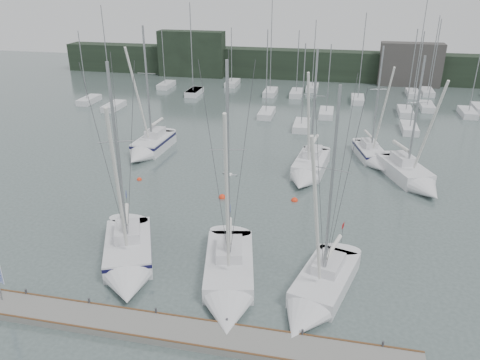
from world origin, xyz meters
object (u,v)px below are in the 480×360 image
Objects in this scene: buoy_b at (294,201)px; sailboat_near_right at (315,296)px; sailboat_mid_d at (373,157)px; sailboat_mid_c at (308,170)px; sailboat_mid_a at (148,148)px; sailboat_near_center at (229,285)px; buoy_a at (222,198)px; buoy_c at (139,180)px; sailboat_mid_e at (413,178)px; sailboat_near_left at (128,262)px.

sailboat_near_right is at bearing -78.93° from buoy_b.
sailboat_mid_c is at bearing -154.79° from sailboat_mid_d.
buoy_b is (16.22, -7.86, -0.68)m from sailboat_mid_a.
sailboat_near_right is at bearing -11.55° from sailboat_near_center.
sailboat_mid_c is 1.03× the size of sailboat_mid_d.
sailboat_mid_d is at bearing 46.66° from sailboat_mid_c.
sailboat_near_center is 23.28× the size of buoy_a.
buoy_b is (-6.83, -10.47, -0.54)m from sailboat_mid_d.
sailboat_mid_a is 6.80m from buoy_c.
sailboat_near_right reaches higher than sailboat_mid_d.
buoy_a is at bearing -131.47° from sailboat_mid_c.
sailboat_near_left is at bearing -159.93° from sailboat_mid_e.
sailboat_near_center reaches higher than buoy_b.
buoy_c is at bearing 174.76° from buoy_b.
sailboat_mid_e is at bearing -1.99° from sailboat_mid_a.
sailboat_mid_e is 24.88m from buoy_c.
sailboat_mid_c is 15.63m from buoy_c.
sailboat_mid_d is at bearing 95.29° from sailboat_near_right.
sailboat_near_center is 1.08× the size of sailboat_near_right.
sailboat_near_center is 25.05m from sailboat_mid_a.
sailboat_mid_e is 11.48m from buoy_b.
sailboat_near_right is at bearing -27.60° from sailboat_near_left.
sailboat_near_center is at bearing -53.74° from sailboat_mid_a.
buoy_c is at bearing 87.32° from sailboat_near_left.
sailboat_near_right is at bearing -134.28° from sailboat_mid_e.
sailboat_near_right is 1.08× the size of sailboat_mid_c.
sailboat_near_right is 0.97× the size of sailboat_mid_a.
sailboat_near_center reaches higher than buoy_a.
sailboat_near_center is 1.05× the size of sailboat_mid_a.
buoy_b is (-0.65, -5.29, -0.63)m from sailboat_mid_c.
sailboat_mid_e is (19.41, 17.69, 0.00)m from sailboat_near_left.
sailboat_near_center is at bearing -100.97° from buoy_b.
sailboat_near_left reaches higher than buoy_b.
sailboat_mid_c is 9.03m from buoy_a.
sailboat_mid_d is (9.37, 23.59, 0.03)m from sailboat_near_center.
sailboat_mid_d is at bearing 31.14° from sailboat_near_left.
sailboat_mid_d is at bearing 23.24° from buoy_c.
buoy_c is (1.77, -6.53, -0.68)m from sailboat_mid_a.
buoy_a is (10.17, -8.58, -0.68)m from sailboat_mid_a.
sailboat_near_left is at bearing -113.05° from sailboat_mid_c.
sailboat_near_left is 1.13× the size of sailboat_mid_c.
buoy_b is at bearing -173.68° from sailboat_mid_e.
sailboat_mid_e is (9.41, 0.20, -0.02)m from sailboat_mid_c.
sailboat_near_center is 13.38m from buoy_b.
buoy_b is (9.34, 12.21, -0.61)m from sailboat_near_left.
sailboat_mid_a reaches higher than buoy_a.
buoy_a is (3.29, 11.49, -0.61)m from sailboat_near_left.
sailboat_mid_a is 22.13× the size of buoy_a.
sailboat_mid_e is 26.33× the size of buoy_c.
sailboat_near_right is 1.11× the size of sailboat_mid_d.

